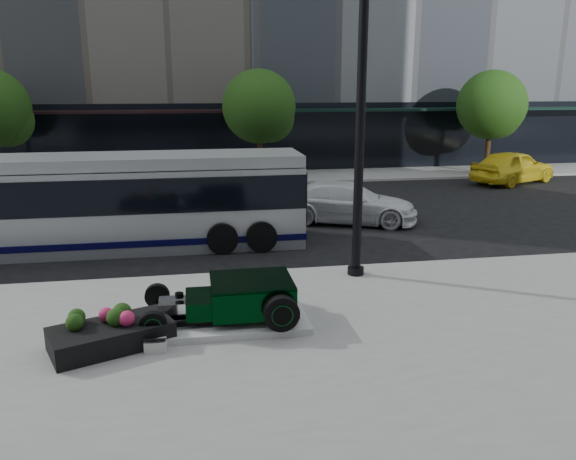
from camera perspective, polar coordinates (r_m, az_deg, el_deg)
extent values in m
plane|color=black|center=(17.40, -0.86, -2.23)|extent=(120.00, 120.00, 0.00)
cube|color=gray|center=(30.97, -4.94, 5.30)|extent=(70.00, 4.00, 0.12)
cube|color=black|center=(33.62, -22.78, 8.30)|extent=(22.00, 0.50, 4.00)
cube|color=black|center=(36.31, 15.83, 9.26)|extent=(24.00, 0.50, 4.00)
cube|color=black|center=(32.93, -23.28, 10.94)|extent=(22.00, 1.60, 0.15)
cube|color=black|center=(35.67, 16.43, 11.71)|extent=(24.00, 1.60, 0.15)
sphere|color=#143A0F|center=(31.08, -26.72, 9.91)|extent=(2.60, 2.60, 2.60)
cylinder|color=black|center=(29.89, -2.90, 7.63)|extent=(0.28, 0.28, 2.60)
sphere|color=#143A0F|center=(29.69, -2.96, 12.43)|extent=(3.80, 3.80, 3.80)
sphere|color=#143A0F|center=(30.10, -1.86, 11.32)|extent=(2.60, 2.60, 2.60)
cylinder|color=black|center=(34.00, 19.62, 7.66)|extent=(0.28, 0.28, 2.60)
sphere|color=#143A0F|center=(33.82, 19.98, 11.86)|extent=(3.80, 3.80, 3.80)
sphere|color=#143A0F|center=(34.41, 20.53, 10.84)|extent=(2.60, 2.60, 2.60)
cube|color=silver|center=(12.11, -6.30, -9.08)|extent=(3.40, 1.80, 0.15)
cube|color=black|center=(11.63, -6.17, -9.17)|extent=(3.00, 0.08, 0.10)
cube|color=black|center=(12.46, -6.46, -7.52)|extent=(3.00, 0.08, 0.10)
cube|color=black|center=(11.95, -3.72, -6.63)|extent=(1.70, 1.45, 0.62)
cube|color=black|center=(11.83, -3.74, -5.14)|extent=(1.70, 1.45, 0.06)
cube|color=black|center=(11.94, -9.01, -7.42)|extent=(0.55, 1.05, 0.38)
cube|color=silver|center=(11.97, -11.65, -7.75)|extent=(0.55, 0.55, 0.34)
cylinder|color=black|center=(11.86, -10.99, -6.52)|extent=(0.18, 0.18, 0.10)
cylinder|color=black|center=(12.03, -13.31, -8.34)|extent=(0.06, 1.55, 0.06)
cylinder|color=black|center=(11.26, -0.68, -8.45)|extent=(0.72, 0.24, 0.72)
cylinder|color=black|center=(11.15, -0.57, -8.70)|extent=(0.37, 0.02, 0.37)
torus|color=#0A3717|center=(11.14, -0.56, -8.73)|extent=(0.44, 0.02, 0.44)
cylinder|color=black|center=(12.83, -1.90, -5.52)|extent=(0.72, 0.24, 0.72)
cylinder|color=black|center=(12.94, -1.97, -5.33)|extent=(0.37, 0.02, 0.37)
torus|color=#0A3717|center=(12.96, -1.98, -5.31)|extent=(0.44, 0.02, 0.44)
cylinder|color=black|center=(11.28, -13.55, -9.36)|extent=(0.54, 0.16, 0.54)
cylinder|color=black|center=(11.20, -13.58, -9.53)|extent=(0.28, 0.02, 0.28)
torus|color=#0A3717|center=(11.19, -13.58, -9.56)|extent=(0.34, 0.02, 0.34)
cylinder|color=black|center=(12.72, -13.15, -6.53)|extent=(0.54, 0.16, 0.54)
cylinder|color=black|center=(12.80, -13.13, -6.39)|extent=(0.28, 0.02, 0.28)
torus|color=#0A3717|center=(12.81, -13.12, -6.37)|extent=(0.34, 0.02, 0.34)
cube|color=silver|center=(11.17, -13.32, -11.34)|extent=(0.41, 0.32, 0.22)
cube|color=black|center=(11.11, -13.36, -10.76)|extent=(0.41, 0.30, 0.15)
cylinder|color=black|center=(14.36, 7.35, 10.58)|extent=(0.24, 0.24, 7.89)
cylinder|color=black|center=(15.11, 6.88, -4.11)|extent=(0.43, 0.43, 0.20)
cube|color=black|center=(11.51, -17.51, -10.21)|extent=(2.49, 1.88, 0.45)
sphere|color=#D7255E|center=(11.51, -21.54, -8.64)|extent=(0.29, 0.29, 0.29)
sphere|color=#143A0F|center=(11.45, -20.00, -8.62)|extent=(0.29, 0.29, 0.29)
sphere|color=#D7255E|center=(11.39, -18.43, -8.59)|extent=(0.29, 0.29, 0.29)
sphere|color=#143A0F|center=(11.35, -16.86, -8.56)|extent=(0.29, 0.29, 0.29)
sphere|color=#D7255E|center=(11.31, -15.27, -8.51)|extent=(0.29, 0.29, 0.29)
sphere|color=#143A0F|center=(11.28, -13.67, -8.47)|extent=(0.29, 0.29, 0.29)
cube|color=#A3A8AD|center=(18.43, -17.61, 2.12)|extent=(12.00, 2.55, 2.55)
cube|color=#08073A|center=(18.62, -17.41, -0.44)|extent=(12.05, 2.60, 0.20)
cube|color=black|center=(18.32, -17.75, 3.88)|extent=(12.05, 2.60, 1.05)
cube|color=#A3A8AD|center=(18.19, -17.97, 6.66)|extent=(12.00, 2.40, 0.35)
cube|color=black|center=(18.53, 1.15, 3.74)|extent=(0.06, 2.30, 1.70)
cylinder|color=black|center=(17.20, -6.68, -0.88)|extent=(0.96, 0.28, 0.96)
cylinder|color=black|center=(19.71, -7.12, 1.11)|extent=(0.96, 0.28, 0.96)
cylinder|color=black|center=(17.30, -2.71, -0.70)|extent=(0.96, 0.28, 0.96)
cylinder|color=black|center=(19.80, -3.65, 1.26)|extent=(0.96, 0.28, 0.96)
imported|color=white|center=(21.10, 6.02, 2.80)|extent=(5.59, 3.79, 1.50)
imported|color=yellow|center=(31.70, 21.89, 5.99)|extent=(5.45, 3.94, 1.72)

